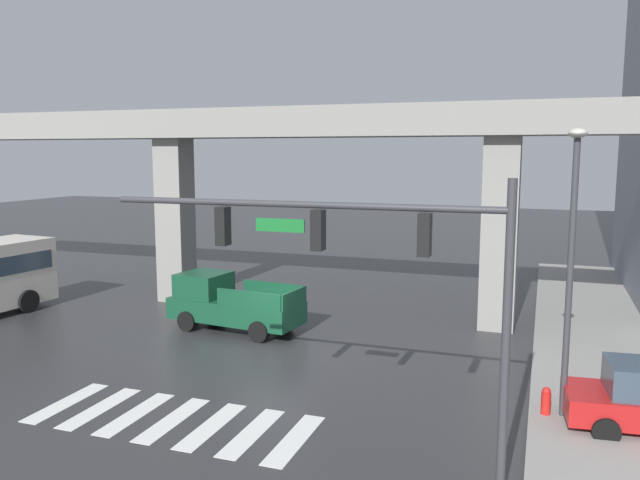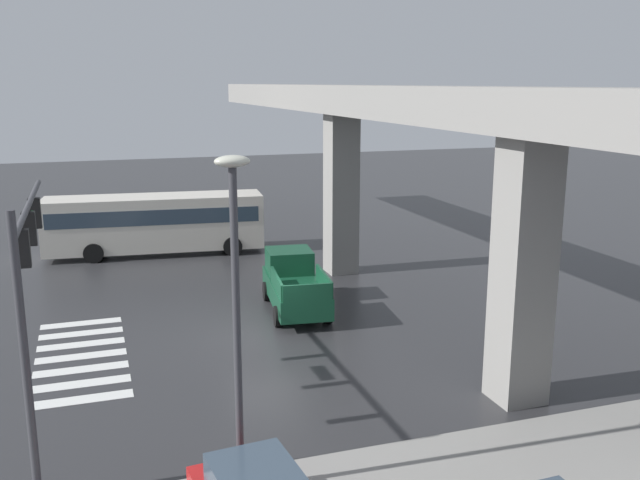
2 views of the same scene
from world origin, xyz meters
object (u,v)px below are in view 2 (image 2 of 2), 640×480
(pickup_truck, at_px, (294,284))
(traffic_signal_mast, at_px, (28,260))
(fire_hydrant, at_px, (234,469))
(street_lamp_near_corner, at_px, (236,291))
(city_bus, at_px, (155,221))

(pickup_truck, bearing_deg, traffic_signal_mast, -48.00)
(fire_hydrant, bearing_deg, street_lamp_near_corner, 10.20)
(street_lamp_near_corner, bearing_deg, pickup_truck, 158.49)
(pickup_truck, height_order, street_lamp_near_corner, street_lamp_near_corner)
(traffic_signal_mast, height_order, fire_hydrant, traffic_signal_mast)
(city_bus, bearing_deg, traffic_signal_mast, -13.67)
(city_bus, bearing_deg, pickup_truck, 21.19)
(street_lamp_near_corner, height_order, fire_hydrant, street_lamp_near_corner)
(pickup_truck, xyz_separation_m, traffic_signal_mast, (7.84, -8.71, 3.57))
(pickup_truck, distance_m, fire_hydrant, 12.29)
(pickup_truck, relative_size, street_lamp_near_corner, 0.73)
(pickup_truck, distance_m, street_lamp_near_corner, 13.12)
(street_lamp_near_corner, bearing_deg, traffic_signal_mast, -133.69)
(traffic_signal_mast, relative_size, street_lamp_near_corner, 1.20)
(street_lamp_near_corner, xyz_separation_m, fire_hydrant, (-0.40, -0.07, -4.13))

